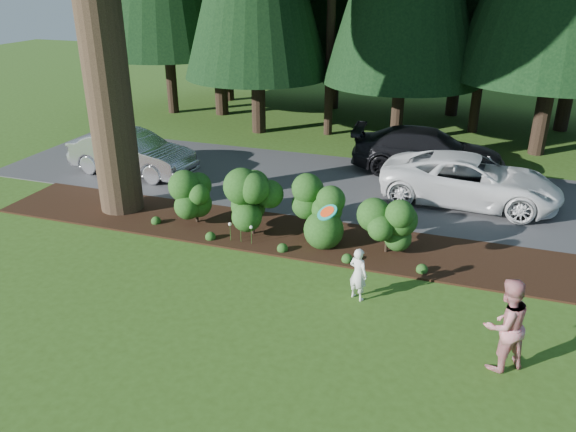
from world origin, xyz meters
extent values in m
plane|color=#325117|center=(0.00, 0.00, 0.00)|extent=(80.00, 80.00, 0.00)
cube|color=black|center=(0.00, 3.25, 0.03)|extent=(16.00, 2.50, 0.05)
cube|color=#38383A|center=(0.00, 7.50, 0.01)|extent=(22.00, 6.00, 0.03)
sphere|color=#1D4415|center=(-2.00, 3.20, 0.66)|extent=(1.08, 1.08, 1.08)
cylinder|color=black|center=(-2.00, 3.20, 0.15)|extent=(0.08, 0.08, 0.30)
sphere|color=#1D4415|center=(-0.20, 3.00, 0.94)|extent=(1.35, 1.35, 1.35)
cylinder|color=black|center=(-0.20, 3.00, 0.15)|extent=(0.08, 0.08, 0.30)
sphere|color=#1D4415|center=(1.60, 3.30, 0.83)|extent=(1.26, 1.26, 1.26)
cylinder|color=black|center=(1.60, 3.30, 0.15)|extent=(0.08, 0.08, 0.30)
sphere|color=#1D4415|center=(3.40, 3.10, 0.72)|extent=(1.17, 1.17, 1.17)
cylinder|color=black|center=(3.40, 3.10, 0.15)|extent=(0.08, 0.08, 0.30)
cylinder|color=#1D4415|center=(-0.60, 2.40, 0.25)|extent=(0.01, 0.01, 0.50)
sphere|color=white|center=(-0.60, 2.40, 0.52)|extent=(0.09, 0.09, 0.09)
cylinder|color=#1D4415|center=(-0.30, 2.40, 0.25)|extent=(0.01, 0.01, 0.50)
sphere|color=white|center=(-0.30, 2.40, 0.52)|extent=(0.09, 0.09, 0.09)
cylinder|color=#1D4415|center=(0.00, 2.40, 0.25)|extent=(0.01, 0.01, 0.50)
sphere|color=white|center=(0.00, 2.40, 0.52)|extent=(0.09, 0.09, 0.09)
cylinder|color=black|center=(-9.50, 14.00, 4.90)|extent=(0.50, 0.50, 9.80)
cylinder|color=black|center=(-7.00, 14.50, 4.55)|extent=(0.50, 0.50, 9.10)
cylinder|color=black|center=(-4.00, 15.00, 5.25)|extent=(0.50, 0.50, 10.50)
cylinder|color=black|center=(-1.00, 13.50, 4.38)|extent=(0.50, 0.50, 8.75)
cylinder|color=black|center=(5.00, 15.50, 4.72)|extent=(0.50, 0.50, 9.45)
cylinder|color=black|center=(7.50, 14.00, 5.42)|extent=(0.50, 0.50, 10.85)
cylinder|color=black|center=(-2.50, 18.00, 5.25)|extent=(0.50, 0.50, 10.50)
cylinder|color=black|center=(8.50, 18.50, 5.07)|extent=(0.50, 0.50, 10.15)
imported|color=#AFAFB4|center=(-6.08, 6.27, 0.77)|extent=(4.60, 1.86, 1.48)
imported|color=white|center=(5.20, 7.25, 0.77)|extent=(5.44, 2.78, 1.47)
imported|color=black|center=(3.65, 9.80, 0.79)|extent=(5.41, 2.51, 1.53)
imported|color=white|center=(3.17, 0.75, 0.61)|extent=(0.52, 0.45, 1.21)
imported|color=red|center=(6.10, -0.68, 0.89)|extent=(1.10, 1.07, 1.79)
cylinder|color=teal|center=(2.42, 0.84, 1.91)|extent=(0.50, 0.43, 0.35)
cylinder|color=#FF4415|center=(2.42, 0.84, 1.92)|extent=(0.35, 0.30, 0.25)
camera|label=1|loc=(5.17, -9.72, 6.59)|focal=35.00mm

